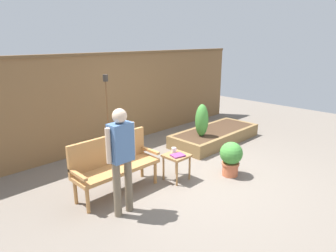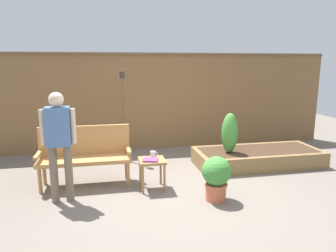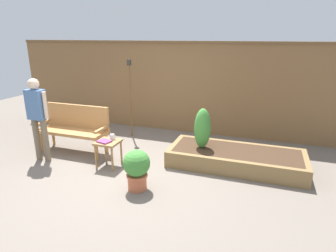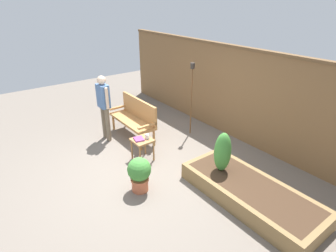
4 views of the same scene
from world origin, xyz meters
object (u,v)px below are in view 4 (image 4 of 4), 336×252
(potted_boxwood, at_px, (139,173))
(shrub_near_bench, at_px, (223,152))
(garden_bench, at_px, (135,116))
(book_on_table, at_px, (139,139))
(side_table, at_px, (142,143))
(person_by_bench, at_px, (104,103))
(cup_on_table, at_px, (147,136))
(tiki_torch, at_px, (192,87))

(potted_boxwood, distance_m, shrub_near_bench, 1.49)
(garden_bench, distance_m, book_on_table, 1.11)
(side_table, distance_m, book_on_table, 0.12)
(person_by_bench, bearing_deg, shrub_near_bench, 17.13)
(cup_on_table, relative_size, tiki_torch, 0.07)
(garden_bench, bearing_deg, side_table, -23.49)
(garden_bench, bearing_deg, shrub_near_bench, 5.47)
(garden_bench, xyz_separation_m, potted_boxwood, (1.86, -1.03, -0.18))
(book_on_table, bearing_deg, cup_on_table, 79.68)
(side_table, xyz_separation_m, book_on_table, (-0.03, -0.06, 0.10))
(side_table, distance_m, person_by_bench, 1.43)
(garden_bench, distance_m, shrub_near_bench, 2.59)
(garden_bench, height_order, tiki_torch, tiki_torch)
(garden_bench, relative_size, tiki_torch, 0.81)
(potted_boxwood, bearing_deg, garden_bench, 151.05)
(cup_on_table, bearing_deg, tiki_torch, 103.75)
(cup_on_table, bearing_deg, side_table, -109.70)
(tiki_torch, distance_m, person_by_bench, 2.07)
(garden_bench, height_order, cup_on_table, garden_bench)
(cup_on_table, bearing_deg, garden_bench, 162.11)
(garden_bench, xyz_separation_m, side_table, (1.02, -0.44, -0.15))
(book_on_table, bearing_deg, tiki_torch, 113.38)
(tiki_torch, xyz_separation_m, person_by_bench, (-0.98, -1.80, -0.28))
(potted_boxwood, relative_size, shrub_near_bench, 0.87)
(book_on_table, bearing_deg, garden_bench, 166.27)
(book_on_table, height_order, tiki_torch, tiki_torch)
(garden_bench, relative_size, potted_boxwood, 2.23)
(side_table, height_order, cup_on_table, cup_on_table)
(book_on_table, distance_m, person_by_bench, 1.36)
(side_table, relative_size, potted_boxwood, 0.74)
(cup_on_table, relative_size, book_on_table, 0.55)
(shrub_near_bench, distance_m, tiki_torch, 2.16)
(tiki_torch, bearing_deg, side_table, -78.35)
(cup_on_table, xyz_separation_m, potted_boxwood, (0.80, -0.69, -0.16))
(cup_on_table, bearing_deg, shrub_near_bench, 21.21)
(cup_on_table, distance_m, book_on_table, 0.18)
(shrub_near_bench, distance_m, person_by_bench, 3.01)
(cup_on_table, relative_size, person_by_bench, 0.08)
(book_on_table, relative_size, tiki_torch, 0.12)
(cup_on_table, distance_m, shrub_near_bench, 1.63)
(garden_bench, xyz_separation_m, book_on_table, (0.99, -0.50, -0.05))
(potted_boxwood, height_order, tiki_torch, tiki_torch)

